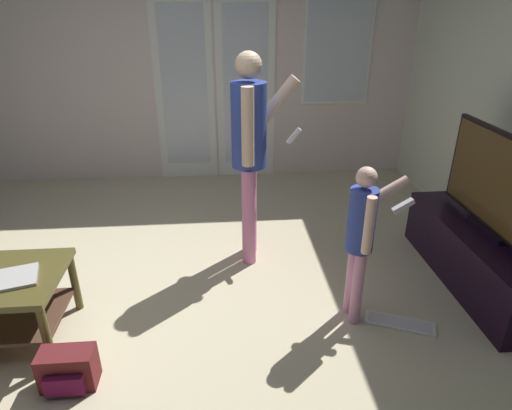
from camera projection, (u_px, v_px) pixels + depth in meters
ground_plane at (146, 315)px, 2.89m from camera, size 5.53×5.22×0.02m
wall_back_with_doors at (177, 66)px, 4.68m from camera, size 5.53×0.09×2.60m
tv_stand at (480, 257)px, 3.14m from camera, size 0.49×1.43×0.42m
flat_screen_tv at (498, 185)px, 2.90m from camera, size 0.08×1.16×0.70m
person_adult at (250, 143)px, 3.15m from camera, size 0.54×0.43×1.60m
person_child at (362, 232)px, 2.61m from camera, size 0.46×0.30×1.05m
backpack at (68, 370)px, 2.31m from camera, size 0.29×0.19×0.22m
loose_keyboard at (400, 323)px, 2.79m from camera, size 0.46×0.29×0.02m
laptop_closed at (4, 280)px, 2.45m from camera, size 0.40×0.32×0.02m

